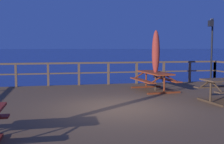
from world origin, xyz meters
TOP-DOWN VIEW (x-y plane):
  - ground_plane at (0.00, 0.00)m, footprint 600.00×600.00m
  - wooden_deck at (0.00, 0.00)m, footprint 13.08×10.48m
  - railing_waterside_far at (-0.00, 5.09)m, footprint 12.88×0.10m
  - picnic_table_mid_right at (2.25, 2.88)m, footprint 1.58×2.19m
  - patio_umbrella_tall_back_left at (2.26, 2.82)m, footprint 0.32×0.32m
  - lamp_post_hooked at (5.71, 4.39)m, footprint 0.50×0.57m

SIDE VIEW (x-z plane):
  - ground_plane at x=0.00m, z-range 0.00..0.00m
  - wooden_deck at x=0.00m, z-range 0.00..0.72m
  - picnic_table_mid_right at x=2.25m, z-range 0.90..1.67m
  - railing_waterside_far at x=0.00m, z-range 0.91..2.00m
  - patio_umbrella_tall_back_left at x=2.26m, z-range 1.06..3.56m
  - lamp_post_hooked at x=5.71m, z-range 1.23..4.43m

